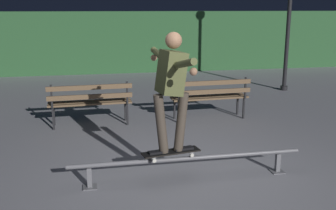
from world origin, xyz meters
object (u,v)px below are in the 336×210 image
object	(u,v)px
park_bench_leftmost	(90,100)
skateboard	(171,152)
park_bench_left_center	(211,94)
grind_rail	(188,161)
skateboarder	(171,83)

from	to	relation	value
park_bench_leftmost	skateboard	bearing A→B (deg)	-69.59
park_bench_left_center	grind_rail	bearing A→B (deg)	-112.81
skateboarder	park_bench_leftmost	size ratio (longest dim) A/B	0.97
grind_rail	skateboarder	size ratio (longest dim) A/B	2.04
grind_rail	skateboarder	world-z (taller)	skateboarder
grind_rail	skateboarder	xyz separation A→B (m)	(-0.23, 0.00, 1.08)
skateboarder	park_bench_leftmost	distance (m)	3.06
skateboard	skateboarder	distance (m)	0.94
skateboard	park_bench_left_center	size ratio (longest dim) A/B	0.50
grind_rail	park_bench_leftmost	distance (m)	3.05
grind_rail	park_bench_leftmost	xyz separation A→B (m)	(-1.26, 2.77, 0.27)
skateboard	skateboarder	size ratio (longest dim) A/B	0.51
skateboard	park_bench_left_center	bearing A→B (deg)	63.23
skateboarder	park_bench_leftmost	bearing A→B (deg)	110.47
skateboarder	park_bench_left_center	size ratio (longest dim) A/B	0.97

